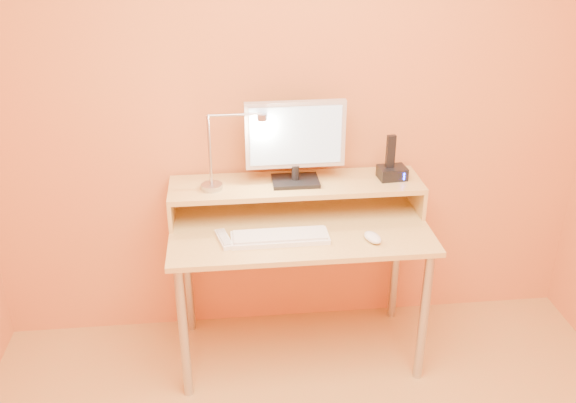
{
  "coord_description": "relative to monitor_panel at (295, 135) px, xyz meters",
  "views": [
    {
      "loc": [
        -0.33,
        -1.38,
        2.1
      ],
      "look_at": [
        -0.06,
        1.13,
        0.88
      ],
      "focal_mm": 39.3,
      "sensor_mm": 36.0,
      "label": 1
    }
  ],
  "objects": [
    {
      "name": "phone_dock",
      "position": [
        0.47,
        -0.01,
        -0.21
      ],
      "size": [
        0.14,
        0.11,
        0.06
      ],
      "primitive_type": "cube",
      "rotation": [
        0.0,
        0.0,
        0.09
      ],
      "color": "black",
      "rests_on": "desk_shelf"
    },
    {
      "name": "mouse",
      "position": [
        0.31,
        -0.32,
        -0.38
      ],
      "size": [
        0.09,
        0.12,
        0.04
      ],
      "primitive_type": "ellipsoid",
      "rotation": [
        0.0,
        0.0,
        0.31
      ],
      "color": "white",
      "rests_on": "desk_lower"
    },
    {
      "name": "lamp_head",
      "position": [
        -0.15,
        -0.04,
        0.1
      ],
      "size": [
        0.04,
        0.04,
        0.03
      ],
      "primitive_type": "cylinder",
      "color": "#ABABB1",
      "rests_on": "lamp_arm"
    },
    {
      "name": "monitor_screen",
      "position": [
        0.0,
        -0.02,
        0.0
      ],
      "size": [
        0.42,
        0.01,
        0.27
      ],
      "primitive_type": "cube",
      "rotation": [
        0.0,
        0.0,
        0.02
      ],
      "color": "#AED9FF",
      "rests_on": "monitor_panel"
    },
    {
      "name": "lamp_arm",
      "position": [
        -0.27,
        -0.04,
        0.12
      ],
      "size": [
        0.24,
        0.01,
        0.01
      ],
      "primitive_type": "cylinder",
      "rotation": [
        0.0,
        1.57,
        0.0
      ],
      "color": "#ABABB1",
      "rests_on": "lamp_post"
    },
    {
      "name": "keyboard",
      "position": [
        -0.1,
        -0.27,
        -0.39
      ],
      "size": [
        0.44,
        0.14,
        0.02
      ],
      "primitive_type": "cube",
      "rotation": [
        0.0,
        0.0,
        0.01
      ],
      "color": "white",
      "rests_on": "desk_lower"
    },
    {
      "name": "wall_back",
      "position": [
        0.0,
        0.16,
        0.13
      ],
      "size": [
        3.0,
        0.04,
        2.5
      ],
      "primitive_type": "cube",
      "color": "#D96F3C",
      "rests_on": "floor"
    },
    {
      "name": "shelf_riser_right",
      "position": [
        0.59,
        -0.01,
        -0.33
      ],
      "size": [
        0.02,
        0.3,
        0.14
      ],
      "primitive_type": "cube",
      "color": "tan",
      "rests_on": "desk_lower"
    },
    {
      "name": "desk_shelf",
      "position": [
        0.0,
        -0.01,
        -0.25
      ],
      "size": [
        1.2,
        0.3,
        0.02
      ],
      "primitive_type": "cube",
      "color": "tan",
      "rests_on": "desk_lower"
    },
    {
      "name": "desk_leg_br",
      "position": [
        0.55,
        0.09,
        -0.77
      ],
      "size": [
        0.04,
        0.04,
        0.69
      ],
      "primitive_type": "cylinder",
      "color": "#ABABB1",
      "rests_on": "floor"
    },
    {
      "name": "shelf_riser_left",
      "position": [
        -0.59,
        -0.01,
        -0.33
      ],
      "size": [
        0.02,
        0.3,
        0.14
      ],
      "primitive_type": "cube",
      "color": "tan",
      "rests_on": "desk_lower"
    },
    {
      "name": "desk_leg_fl",
      "position": [
        -0.55,
        -0.41,
        -0.77
      ],
      "size": [
        0.04,
        0.04,
        0.69
      ],
      "primitive_type": "cylinder",
      "color": "#ABABB1",
      "rests_on": "floor"
    },
    {
      "name": "monitor_neck",
      "position": [
        0.0,
        -0.01,
        -0.19
      ],
      "size": [
        0.04,
        0.04,
        0.07
      ],
      "primitive_type": "cylinder",
      "color": "black",
      "rests_on": "monitor_foot"
    },
    {
      "name": "desk_leg_fr",
      "position": [
        0.55,
        -0.41,
        -0.77
      ],
      "size": [
        0.04,
        0.04,
        0.69
      ],
      "primitive_type": "cylinder",
      "color": "#ABABB1",
      "rests_on": "floor"
    },
    {
      "name": "lamp_base",
      "position": [
        -0.39,
        -0.04,
        -0.23
      ],
      "size": [
        0.1,
        0.1,
        0.02
      ],
      "primitive_type": "cylinder",
      "color": "#ABABB1",
      "rests_on": "desk_shelf"
    },
    {
      "name": "phone_handset",
      "position": [
        0.45,
        -0.01,
        -0.1
      ],
      "size": [
        0.04,
        0.03,
        0.16
      ],
      "primitive_type": "cube",
      "rotation": [
        0.0,
        0.0,
        0.09
      ],
      "color": "black",
      "rests_on": "phone_dock"
    },
    {
      "name": "desk_leg_bl",
      "position": [
        -0.55,
        0.09,
        -0.77
      ],
      "size": [
        0.04,
        0.04,
        0.69
      ],
      "primitive_type": "cylinder",
      "color": "#ABABB1",
      "rests_on": "floor"
    },
    {
      "name": "monitor_foot",
      "position": [
        0.0,
        -0.01,
        -0.23
      ],
      "size": [
        0.22,
        0.16,
        0.02
      ],
      "primitive_type": "cube",
      "color": "black",
      "rests_on": "desk_shelf"
    },
    {
      "name": "lamp_bulb",
      "position": [
        -0.15,
        -0.04,
        0.09
      ],
      "size": [
        0.03,
        0.03,
        0.0
      ],
      "primitive_type": "cylinder",
      "color": "#FFEAC6",
      "rests_on": "lamp_head"
    },
    {
      "name": "monitor_panel",
      "position": [
        0.0,
        0.0,
        0.0
      ],
      "size": [
        0.46,
        0.04,
        0.32
      ],
      "primitive_type": "cube",
      "rotation": [
        0.0,
        0.0,
        0.02
      ],
      "color": "silver",
      "rests_on": "monitor_neck"
    },
    {
      "name": "monitor_back",
      "position": [
        0.0,
        0.02,
        0.0
      ],
      "size": [
        0.42,
        0.02,
        0.27
      ],
      "primitive_type": "cube",
      "rotation": [
        0.0,
        0.0,
        0.02
      ],
      "color": "black",
      "rests_on": "monitor_panel"
    },
    {
      "name": "remote_control",
      "position": [
        -0.35,
        -0.25,
        -0.39
      ],
      "size": [
        0.09,
        0.18,
        0.02
      ],
      "primitive_type": "cube",
      "rotation": [
        0.0,
        0.0,
        0.24
      ],
      "color": "white",
      "rests_on": "desk_lower"
    },
    {
      "name": "lamp_post",
      "position": [
        -0.39,
        -0.04,
        -0.05
      ],
      "size": [
        0.01,
        0.01,
        0.33
      ],
      "primitive_type": "cylinder",
      "color": "#ABABB1",
      "rests_on": "lamp_base"
    },
    {
      "name": "phone_led",
      "position": [
        0.51,
        -0.06,
        -0.21
      ],
      "size": [
        0.01,
        0.0,
        0.04
      ],
      "primitive_type": "cube",
      "color": "#232CFF",
      "rests_on": "phone_dock"
    },
    {
      "name": "desk_lower",
      "position": [
        0.0,
        -0.16,
        -0.41
      ],
      "size": [
        1.2,
        0.6,
        0.02
      ],
      "primitive_type": "cube",
      "color": "tan",
      "rests_on": "floor"
    }
  ]
}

